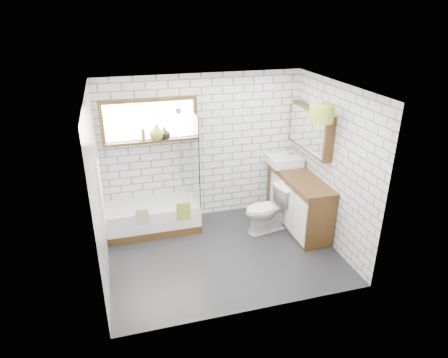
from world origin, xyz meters
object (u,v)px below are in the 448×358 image
object	(u,v)px
basin	(285,160)
toilet	(267,209)
bathtub	(153,217)
pendant	(322,113)
vanity	(298,200)

from	to	relation	value
basin	toilet	xyz separation A→B (m)	(-0.50, -0.53, -0.62)
basin	toilet	world-z (taller)	basin
bathtub	toilet	xyz separation A→B (m)	(1.82, -0.52, 0.15)
basin	pendant	world-z (taller)	pendant
vanity	basin	xyz separation A→B (m)	(-0.06, 0.50, 0.54)
vanity	pendant	xyz separation A→B (m)	(-0.04, -0.55, 1.63)
bathtub	basin	size ratio (longest dim) A/B	2.86
bathtub	basin	bearing A→B (deg)	0.20
vanity	pendant	size ratio (longest dim) A/B	4.79
basin	bathtub	bearing A→B (deg)	-179.80
pendant	basin	bearing A→B (deg)	91.13
toilet	basin	bearing A→B (deg)	126.97
vanity	basin	distance (m)	0.74
bathtub	vanity	bearing A→B (deg)	-11.68
basin	toilet	size ratio (longest dim) A/B	0.67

